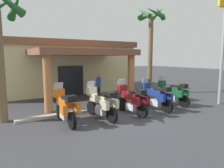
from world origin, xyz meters
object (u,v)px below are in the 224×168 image
(palm_tree_near_portico, at_px, (151,30))
(roadside_sign, at_px, (224,27))
(motorcycle_orange, at_px, (65,107))
(motorcycle_maroon, at_px, (132,100))
(motorcycle_cream, at_px, (101,103))
(motorcycle_green, at_px, (173,93))
(motorcycle_blue, at_px, (156,96))
(motel_building, at_px, (59,66))
(pedestrian, at_px, (99,85))

(palm_tree_near_portico, height_order, roadside_sign, roadside_sign)
(motorcycle_orange, xyz_separation_m, motorcycle_maroon, (3.16, -0.36, 0.00))
(motorcycle_cream, height_order, motorcycle_maroon, same)
(palm_tree_near_portico, bearing_deg, motorcycle_green, -113.08)
(roadside_sign, bearing_deg, motorcycle_maroon, 169.20)
(motorcycle_maroon, distance_m, motorcycle_blue, 1.58)
(motel_building, distance_m, motorcycle_green, 9.46)
(motorcycle_cream, height_order, motorcycle_green, same)
(motorcycle_maroon, distance_m, motorcycle_green, 3.17)
(motorcycle_orange, xyz_separation_m, pedestrian, (3.59, 3.68, 0.24))
(roadside_sign, bearing_deg, motel_building, 121.82)
(motorcycle_orange, height_order, motorcycle_cream, same)
(motorcycle_green, height_order, roadside_sign, roadside_sign)
(pedestrian, bearing_deg, motorcycle_blue, 167.04)
(motel_building, xyz_separation_m, motorcycle_cream, (-1.03, -8.71, -1.32))
(motorcycle_maroon, height_order, motorcycle_green, same)
(motorcycle_blue, height_order, roadside_sign, roadside_sign)
(pedestrian, bearing_deg, motorcycle_maroon, 145.15)
(motorcycle_orange, relative_size, palm_tree_near_portico, 0.35)
(motorcycle_cream, distance_m, motorcycle_green, 4.74)
(motorcycle_cream, bearing_deg, motorcycle_green, -93.92)
(palm_tree_near_portico, bearing_deg, motorcycle_maroon, -140.80)
(motorcycle_cream, distance_m, palm_tree_near_portico, 8.25)
(motorcycle_blue, bearing_deg, motel_building, 13.49)
(motorcycle_green, bearing_deg, motorcycle_maroon, 90.84)
(motel_building, distance_m, pedestrian, 5.05)
(palm_tree_near_portico, bearing_deg, motorcycle_orange, -156.26)
(motorcycle_cream, height_order, palm_tree_near_portico, palm_tree_near_portico)
(motorcycle_orange, height_order, motorcycle_green, same)
(motel_building, height_order, palm_tree_near_portico, palm_tree_near_portico)
(motorcycle_maroon, relative_size, roadside_sign, 0.34)
(motorcycle_orange, height_order, motorcycle_blue, same)
(motorcycle_maroon, height_order, motorcycle_blue, same)
(motorcycle_cream, bearing_deg, pedestrian, -32.61)
(motel_building, height_order, motorcycle_maroon, motel_building)
(motorcycle_maroon, xyz_separation_m, roadside_sign, (5.62, -1.07, 3.67))
(motorcycle_blue, bearing_deg, palm_tree_near_portico, -38.87)
(palm_tree_near_portico, bearing_deg, motorcycle_cream, -149.72)
(roadside_sign, bearing_deg, motorcycle_blue, 165.39)
(motorcycle_blue, distance_m, palm_tree_near_portico, 6.31)
(motorcycle_orange, bearing_deg, motorcycle_cream, -95.89)
(motorcycle_maroon, height_order, roadside_sign, roadside_sign)
(motorcycle_blue, bearing_deg, pedestrian, 15.83)
(pedestrian, bearing_deg, motel_building, -17.31)
(pedestrian, height_order, roadside_sign, roadside_sign)
(motorcycle_green, bearing_deg, motel_building, 19.31)
(motorcycle_maroon, bearing_deg, pedestrian, -6.11)
(motorcycle_blue, relative_size, roadside_sign, 0.34)
(motorcycle_maroon, xyz_separation_m, motorcycle_green, (3.16, 0.27, 0.00))
(motel_building, relative_size, motorcycle_orange, 5.25)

